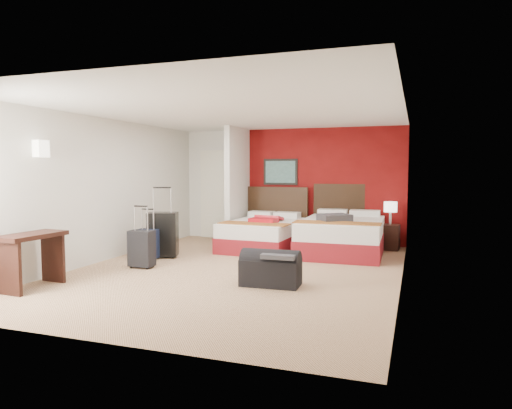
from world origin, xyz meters
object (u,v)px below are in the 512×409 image
at_px(table_lamp, 390,213).
at_px(desk, 32,261).
at_px(bed_left, 263,235).
at_px(nightstand, 390,237).
at_px(suitcase_black, 163,236).
at_px(bed_right, 342,236).
at_px(suitcase_charcoal, 142,250).
at_px(red_suitcase_open, 267,219).
at_px(suitcase_navy, 148,245).
at_px(duffel_bag, 271,271).

height_order(table_lamp, desk, table_lamp).
bearing_deg(desk, bed_left, 66.53).
bearing_deg(bed_left, table_lamp, 20.20).
distance_m(nightstand, suitcase_black, 4.46).
height_order(bed_right, suitcase_charcoal, bed_right).
relative_size(bed_right, red_suitcase_open, 3.01).
bearing_deg(suitcase_navy, bed_left, 41.81).
bearing_deg(bed_right, suitcase_black, -155.09).
bearing_deg(table_lamp, suitcase_navy, -148.54).
xyz_separation_m(bed_left, desk, (-1.98, -3.97, 0.09)).
bearing_deg(red_suitcase_open, table_lamp, 25.38).
bearing_deg(suitcase_black, desk, -120.96).
bearing_deg(duffel_bag, suitcase_black, 149.54).
distance_m(bed_left, suitcase_black, 2.06).
xyz_separation_m(table_lamp, desk, (-4.40, -4.72, -0.36)).
bearing_deg(suitcase_navy, suitcase_black, 55.23).
bearing_deg(duffel_bag, bed_left, 107.76).
height_order(bed_left, red_suitcase_open, red_suitcase_open).
bearing_deg(suitcase_navy, bed_right, 23.81).
bearing_deg(bed_right, bed_left, -179.78).
bearing_deg(suitcase_black, bed_left, 25.92).
height_order(bed_right, table_lamp, table_lamp).
xyz_separation_m(nightstand, desk, (-4.40, -4.72, 0.12)).
relative_size(red_suitcase_open, suitcase_navy, 1.40).
distance_m(bed_left, desk, 4.44).
height_order(bed_left, table_lamp, table_lamp).
distance_m(bed_left, suitcase_charcoal, 2.70).
relative_size(table_lamp, suitcase_navy, 0.89).
xyz_separation_m(suitcase_charcoal, duffel_bag, (2.34, -0.40, -0.09)).
bearing_deg(desk, red_suitcase_open, 64.78).
bearing_deg(suitcase_charcoal, table_lamp, 39.03).
height_order(bed_left, suitcase_black, suitcase_black).
xyz_separation_m(bed_left, duffel_bag, (1.02, -2.77, -0.08)).
bearing_deg(red_suitcase_open, duffel_bag, -65.58).
distance_m(bed_left, red_suitcase_open, 0.36).
xyz_separation_m(bed_left, suitcase_navy, (-1.60, -1.71, -0.03)).
height_order(nightstand, suitcase_navy, suitcase_navy).
relative_size(nightstand, suitcase_charcoal, 0.87).
xyz_separation_m(nightstand, suitcase_charcoal, (-3.74, -3.11, 0.04)).
bearing_deg(table_lamp, suitcase_charcoal, -140.22).
distance_m(nightstand, table_lamp, 0.48).
xyz_separation_m(bed_right, duffel_bag, (-0.55, -2.81, -0.12)).
bearing_deg(red_suitcase_open, bed_left, 140.32).
bearing_deg(desk, table_lamp, 50.01).
bearing_deg(table_lamp, nightstand, 0.00).
bearing_deg(nightstand, suitcase_navy, -144.48).
bearing_deg(suitcase_charcoal, red_suitcase_open, 57.26).
xyz_separation_m(red_suitcase_open, desk, (-2.08, -3.87, -0.24)).
relative_size(table_lamp, duffel_bag, 0.56).
xyz_separation_m(suitcase_navy, duffel_bag, (2.62, -1.05, -0.05)).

